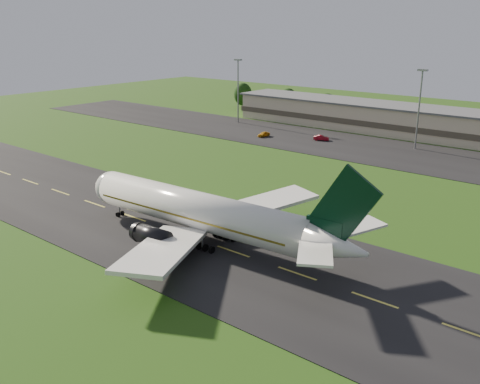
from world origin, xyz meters
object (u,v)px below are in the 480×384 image
Objects in this scene: terminal at (444,126)px; service_vehicle_b at (321,138)px; light_mast_west at (238,83)px; light_mast_centre at (420,100)px; service_vehicle_a at (264,134)px; airliner at (202,212)px.

terminal is 34.03× the size of service_vehicle_b.
light_mast_west is 1.00× the size of light_mast_centre.
light_mast_west is at bearing -165.24° from terminal.
service_vehicle_b is at bearing -10.69° from light_mast_west.
service_vehicle_b is (-24.17, -6.76, -11.94)m from light_mast_centre.
terminal reaches higher than service_vehicle_b.
service_vehicle_b is at bearing 25.51° from service_vehicle_a.
service_vehicle_b is at bearing -164.37° from light_mast_centre.
light_mast_west and light_mast_centre have the same top height.
airliner is 96.15m from terminal.
airliner is 12.25× the size of service_vehicle_a.
light_mast_centre is (0.06, 79.95, 8.08)m from airliner.
light_mast_centre is (-1.40, -16.18, 8.75)m from terminal.
terminal is 7.13× the size of light_mast_west.
terminal is 34.63× the size of service_vehicle_a.
airliner is at bearing -90.87° from terminal.
light_mast_centre reaches higher than service_vehicle_a.
terminal is at bearing 85.86° from airliner.
terminal is 7.13× the size of light_mast_centre.
service_vehicle_b is at bearing 104.96° from airliner.
light_mast_centre is at bearing 86.68° from airliner.
airliner is 77.84m from service_vehicle_a.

